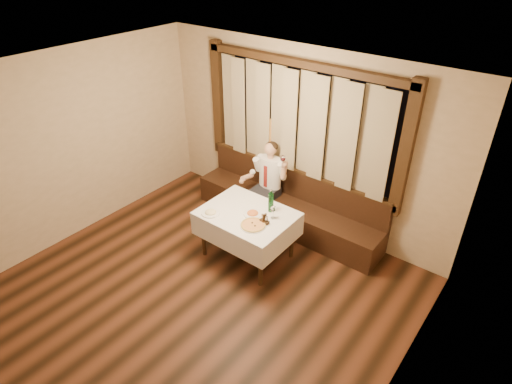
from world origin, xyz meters
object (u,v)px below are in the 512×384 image
Objects in this scene: dining_table at (247,219)px; cruet_caddy at (265,220)px; pizza at (253,225)px; green_bottle at (271,202)px; pasta_red at (253,212)px; pasta_cream at (210,211)px; banquette at (287,207)px; seated_man at (268,177)px.

dining_table is 0.37m from cruet_caddy.
pizza is at bearing -109.68° from cruet_caddy.
green_bottle is at bearing 46.76° from dining_table.
green_bottle is (0.15, 0.22, 0.11)m from pasta_red.
pasta_red and pasta_cream have the same top height.
green_bottle reaches higher than dining_table.
banquette is at bearing 101.77° from pizza.
pasta_cream is at bearing -144.13° from pasta_red.
seated_man is at bearing 129.25° from green_bottle.
green_bottle is (-0.03, 0.43, 0.13)m from pizza.
pizza is (0.25, -1.21, 0.46)m from banquette.
cruet_caddy reaches higher than pasta_red.
pasta_red is (-0.17, 0.21, 0.02)m from pizza.
pasta_cream is at bearing -141.01° from dining_table.
pasta_red is at bearing -124.15° from green_bottle.
banquette is 1.48m from pasta_cream.
seated_man is (-0.57, 0.69, -0.11)m from green_bottle.
pasta_red is (0.08, -1.00, 0.48)m from banquette.
pasta_red is at bearing -85.48° from banquette.
green_bottle is (0.23, -0.78, 0.59)m from banquette.
banquette is 1.32m from pizza.
pasta_cream is (-0.39, -0.32, 0.14)m from dining_table.
cruet_caddy reaches higher than pizza.
pizza is at bearing -50.71° from pasta_red.
pizza is 1.27m from seated_man.
pasta_cream is at bearing -92.46° from seated_man.
green_bottle reaches higher than pizza.
pizza is 1.36× the size of pasta_cream.
pizza is 1.37× the size of pasta_red.
green_bottle is 0.90m from seated_man.
pizza is 0.66m from pasta_cream.
cruet_caddy is at bearing 62.21° from pizza.
banquette is at bearing 14.55° from seated_man.
cruet_caddy is 0.10× the size of seated_man.
pasta_red is (0.08, 0.02, 0.14)m from dining_table.
pasta_red is 0.75× the size of green_bottle.
pasta_red is at bearing 129.29° from pizza.
green_bottle is (0.23, 0.24, 0.25)m from dining_table.
pasta_red reaches higher than dining_table.
seated_man reaches higher than pizza.
green_bottle is 0.32m from cruet_caddy.
banquette reaches higher than cruet_caddy.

